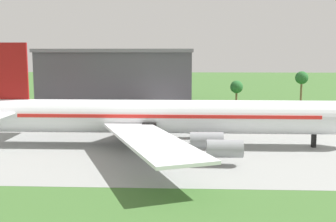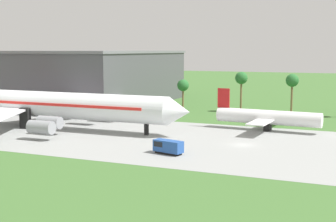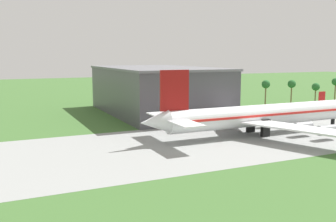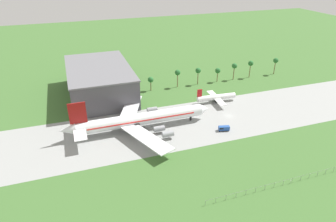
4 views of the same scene
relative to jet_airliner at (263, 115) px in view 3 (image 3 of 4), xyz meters
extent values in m
cylinder|color=white|center=(1.34, 0.00, 0.06)|extent=(62.22, 6.01, 6.01)
cone|color=white|center=(-33.53, 0.00, 0.51)|extent=(7.51, 5.71, 5.71)
cube|color=red|center=(1.34, 0.00, 0.51)|extent=(52.89, 6.13, 0.60)
cube|color=maroon|center=(-27.97, 0.00, 8.18)|extent=(7.82, 0.50, 10.22)
cube|color=white|center=(-28.27, 0.00, 0.96)|extent=(5.41, 24.05, 0.30)
cube|color=white|center=(-0.67, -15.33, -0.99)|extent=(18.73, 31.35, 0.44)
cube|color=white|center=(-0.67, 15.33, -0.99)|extent=(18.73, 31.35, 0.44)
cylinder|color=gray|center=(7.99, -7.21, -2.74)|extent=(5.41, 2.71, 2.71)
cylinder|color=gray|center=(10.42, -13.23, -2.74)|extent=(5.41, 2.71, 2.71)
cylinder|color=gray|center=(7.99, 7.21, -2.74)|extent=(5.41, 2.71, 2.71)
cylinder|color=gray|center=(10.42, 13.23, -2.74)|extent=(5.41, 2.71, 2.71)
cube|color=black|center=(27.47, 0.00, -2.95)|extent=(0.70, 0.90, 4.82)
cube|color=black|center=(-1.77, -3.31, -2.95)|extent=(2.40, 1.20, 4.82)
cube|color=black|center=(-1.77, 3.31, -2.95)|extent=(2.40, 1.20, 4.82)
cube|color=red|center=(39.65, 16.29, 1.54)|extent=(2.90, 0.44, 4.49)
cube|color=#47474C|center=(-12.22, 49.22, 3.11)|extent=(36.00, 60.00, 16.94)
cube|color=slate|center=(-12.22, 49.22, 11.98)|extent=(36.72, 61.20, 0.80)
cylinder|color=brown|center=(65.72, 44.47, -1.74)|extent=(0.56, 0.56, 7.24)
sphere|color=#28662D|center=(65.72, 44.47, 2.48)|extent=(3.60, 3.60, 3.60)
cylinder|color=brown|center=(78.24, 44.47, -0.74)|extent=(0.56, 0.56, 9.24)
sphere|color=#28662D|center=(78.24, 44.47, 4.48)|extent=(3.60, 3.60, 3.60)
cylinder|color=brown|center=(36.82, 44.47, -0.68)|extent=(0.56, 0.56, 9.35)
sphere|color=#28662D|center=(36.82, 44.47, 4.59)|extent=(3.60, 3.60, 3.60)
cylinder|color=brown|center=(18.74, 44.47, -2.01)|extent=(0.56, 0.56, 6.70)
sphere|color=#28662D|center=(18.74, 44.47, 1.94)|extent=(3.60, 3.60, 3.60)
cylinder|color=brown|center=(51.22, 44.47, -0.86)|extent=(0.56, 0.56, 9.01)
sphere|color=#28662D|center=(51.22, 44.47, 4.25)|extent=(3.60, 3.60, 3.60)
camera|label=1|loc=(4.75, -74.95, 11.39)|focal=45.00mm
camera|label=2|loc=(69.62, -88.48, 12.58)|focal=50.00mm
camera|label=3|loc=(-68.17, -84.16, 16.83)|focal=40.00mm
camera|label=4|loc=(-28.07, -125.46, 70.50)|focal=32.00mm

